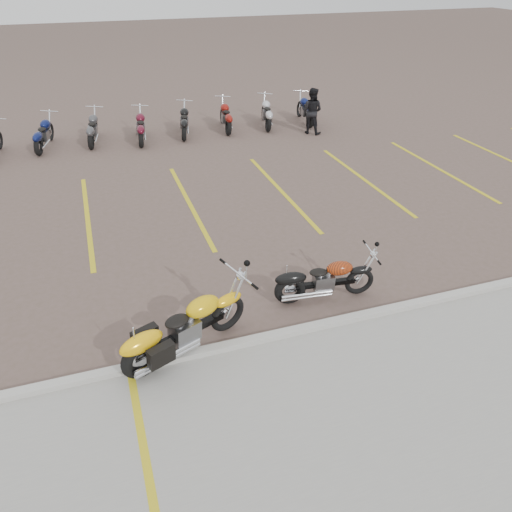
% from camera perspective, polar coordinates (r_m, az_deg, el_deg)
% --- Properties ---
extents(ground, '(100.00, 100.00, 0.00)m').
position_cam_1_polar(ground, '(10.47, -2.93, -2.90)').
color(ground, brown).
rests_on(ground, ground).
extents(concrete_apron, '(60.00, 5.00, 0.01)m').
position_cam_1_polar(concrete_apron, '(7.38, 7.67, -21.72)').
color(concrete_apron, '#9E9B93').
rests_on(concrete_apron, ground).
extents(curb, '(60.00, 0.18, 0.12)m').
position_cam_1_polar(curb, '(8.91, 0.71, -9.42)').
color(curb, '#ADAAA3').
rests_on(curb, ground).
extents(parking_stripes, '(38.00, 5.50, 0.01)m').
position_cam_1_polar(parking_stripes, '(13.88, -7.59, 5.93)').
color(parking_stripes, gold).
rests_on(parking_stripes, ground).
extents(apron_stripe, '(0.12, 5.00, 0.00)m').
position_cam_1_polar(apron_stripe, '(7.01, -11.58, -26.32)').
color(apron_stripe, gold).
rests_on(apron_stripe, concrete_apron).
extents(yellow_cruiser, '(2.33, 1.08, 1.01)m').
position_cam_1_polar(yellow_cruiser, '(8.50, -8.41, -8.30)').
color(yellow_cruiser, black).
rests_on(yellow_cruiser, ground).
extents(flame_cruiser, '(2.03, 0.40, 0.84)m').
position_cam_1_polar(flame_cruiser, '(9.80, 7.60, -2.88)').
color(flame_cruiser, black).
rests_on(flame_cruiser, ground).
extents(person_b, '(1.04, 1.03, 1.69)m').
position_cam_1_polar(person_b, '(19.56, 6.39, 16.15)').
color(person_b, black).
rests_on(person_b, ground).
extents(bg_bike_row, '(15.89, 2.09, 1.10)m').
position_cam_1_polar(bg_bike_row, '(19.17, -15.74, 13.98)').
color(bg_bike_row, black).
rests_on(bg_bike_row, ground).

